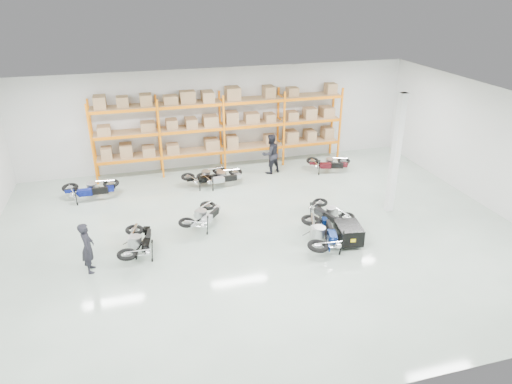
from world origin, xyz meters
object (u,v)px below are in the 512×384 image
object	(u,v)px
person_left	(88,248)
person_back	(271,154)
moto_back_d	(329,161)
trailer	(348,233)
moto_back_c	(206,173)
moto_touring_right	(329,209)
moto_blue_centre	(322,230)
moto_silver_left	(203,213)
moto_back_b	(221,174)
moto_black_far_left	(138,239)
moto_back_a	(90,185)

from	to	relation	value
person_left	person_back	distance (m)	9.56
moto_back_d	trailer	bearing A→B (deg)	178.46
moto_back_c	moto_touring_right	bearing A→B (deg)	-154.04
moto_back_c	moto_back_d	distance (m)	5.66
trailer	moto_back_d	bearing A→B (deg)	80.55
moto_touring_right	trailer	xyz separation A→B (m)	(0.00, -1.60, -0.11)
moto_blue_centre	person_left	bearing A→B (deg)	9.82
moto_silver_left	moto_back_d	bearing A→B (deg)	-110.67
moto_back_c	moto_back_d	size ratio (longest dim) A/B	1.01
moto_blue_centre	moto_back_b	world-z (taller)	moto_blue_centre
moto_back_d	person_back	size ratio (longest dim) A/B	0.95
moto_back_b	moto_back_d	distance (m)	5.06
moto_blue_centre	moto_black_far_left	xyz separation A→B (m)	(-5.82, 1.11, -0.06)
moto_back_b	moto_back_c	distance (m)	0.65
moto_touring_right	moto_back_d	distance (m)	4.83
moto_back_d	person_back	distance (m)	2.69
person_back	moto_back_b	bearing A→B (deg)	0.38
moto_back_c	moto_back_d	world-z (taller)	moto_back_c
moto_black_far_left	moto_back_c	world-z (taller)	moto_black_far_left
moto_back_d	person_left	world-z (taller)	person_left
moto_touring_right	moto_blue_centre	bearing A→B (deg)	-140.84
moto_back_a	moto_back_d	distance (m)	10.32
moto_touring_right	moto_back_d	world-z (taller)	moto_back_d
moto_back_c	moto_black_far_left	bearing A→B (deg)	133.87
trailer	moto_blue_centre	bearing A→B (deg)	-178.52
moto_back_c	person_left	bearing A→B (deg)	126.34
trailer	person_left	bearing A→B (deg)	-176.16
moto_back_a	moto_back_b	xyz separation A→B (m)	(5.27, -0.11, -0.05)
moto_silver_left	moto_touring_right	xyz separation A→B (m)	(4.45, -0.89, -0.01)
moto_back_a	moto_back_c	distance (m)	4.66
moto_black_far_left	moto_silver_left	bearing A→B (deg)	-140.47
moto_back_d	person_left	distance (m)	11.45
moto_back_b	person_back	world-z (taller)	person_back
moto_back_d	moto_back_b	bearing A→B (deg)	108.95
moto_black_far_left	person_left	xyz separation A→B (m)	(-1.44, -0.58, 0.26)
trailer	moto_black_far_left	bearing A→B (deg)	178.05
moto_back_c	person_back	world-z (taller)	person_back
moto_silver_left	moto_back_b	distance (m)	3.55
moto_back_c	person_left	world-z (taller)	person_left
trailer	person_left	xyz separation A→B (m)	(-8.17, 0.64, 0.41)
moto_back_b	moto_back_d	size ratio (longest dim) A/B	1.00
person_left	trailer	bearing A→B (deg)	-93.87
person_left	moto_black_far_left	bearing A→B (deg)	-67.47
moto_blue_centre	moto_silver_left	bearing A→B (deg)	-19.95
moto_touring_right	moto_back_b	xyz separation A→B (m)	(-3.13, 4.18, 0.02)
person_left	person_back	xyz separation A→B (m)	(7.49, 5.94, 0.10)
moto_blue_centre	moto_back_d	bearing A→B (deg)	-101.66
trailer	person_back	distance (m)	6.63
moto_blue_centre	moto_black_far_left	world-z (taller)	moto_blue_centre
moto_back_a	moto_touring_right	bearing A→B (deg)	-117.04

